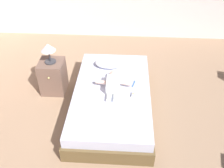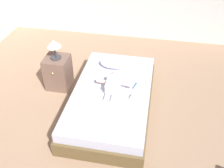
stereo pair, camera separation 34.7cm
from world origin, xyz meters
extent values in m
plane|color=#9A7A5F|center=(0.00, 0.00, 0.00)|extent=(8.00, 8.00, 0.00)
cube|color=brown|center=(-0.24, 0.65, 0.10)|extent=(1.10, 1.94, 0.21)
cube|color=silver|center=(-0.24, 0.65, 0.28)|extent=(1.06, 1.86, 0.14)
ellipsoid|color=white|center=(-0.32, 1.22, 0.42)|extent=(0.43, 0.27, 0.13)
cube|color=white|center=(-0.23, 0.67, 0.42)|extent=(0.19, 0.29, 0.14)
sphere|color=beige|center=(-0.23, 0.88, 0.43)|extent=(0.15, 0.15, 0.15)
cylinder|color=beige|center=(-0.39, 0.72, 0.42)|extent=(0.17, 0.08, 0.06)
cylinder|color=beige|center=(-0.06, 0.72, 0.42)|extent=(0.17, 0.09, 0.06)
cylinder|color=white|center=(-0.27, 0.46, 0.38)|extent=(0.06, 0.16, 0.06)
cylinder|color=white|center=(-0.18, 0.46, 0.38)|extent=(0.06, 0.16, 0.06)
cube|color=blue|center=(0.06, 0.79, 0.36)|extent=(0.05, 0.15, 0.01)
cube|color=white|center=(0.08, 0.86, 0.37)|extent=(0.02, 0.03, 0.01)
cube|color=brown|center=(-1.18, 1.01, 0.27)|extent=(0.37, 0.37, 0.53)
sphere|color=tan|center=(-1.18, 0.82, 0.38)|extent=(0.03, 0.03, 0.03)
cylinder|color=#333338|center=(-1.18, 1.01, 0.54)|extent=(0.17, 0.17, 0.02)
cylinder|color=#333338|center=(-1.18, 1.01, 0.64)|extent=(0.02, 0.02, 0.18)
cone|color=white|center=(-1.18, 1.01, 0.78)|extent=(0.21, 0.21, 0.11)
cylinder|color=white|center=(0.06, 0.52, 0.37)|extent=(0.06, 0.09, 0.05)
cone|color=#E7BA7B|center=(0.06, 0.52, 0.41)|extent=(0.03, 0.03, 0.02)
camera|label=1|loc=(-0.07, -2.08, 2.60)|focal=40.55mm
camera|label=2|loc=(0.27, -2.04, 2.60)|focal=40.55mm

